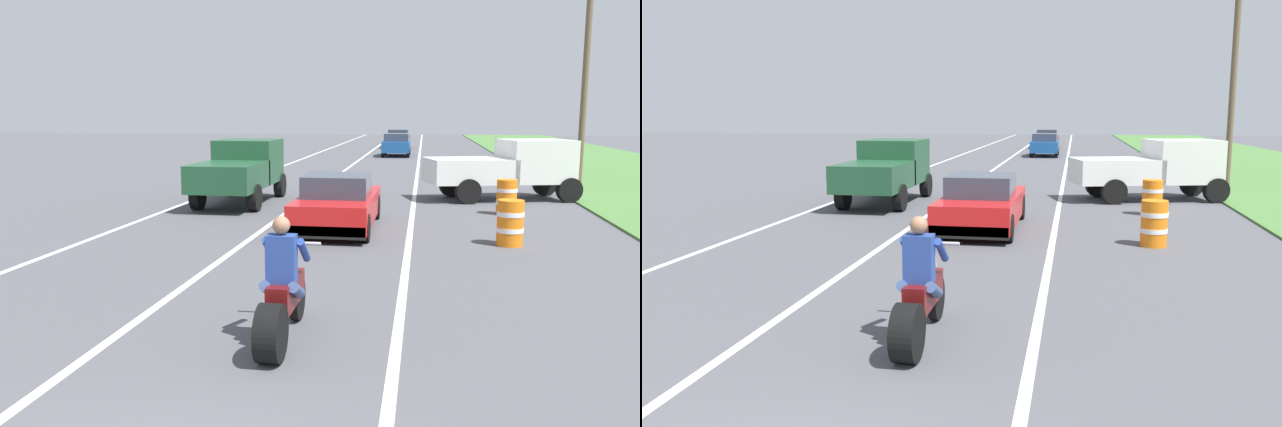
{
  "view_description": "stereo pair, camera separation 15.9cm",
  "coord_description": "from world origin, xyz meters",
  "views": [
    {
      "loc": [
        2.08,
        -3.21,
        2.86
      ],
      "look_at": [
        0.19,
        8.28,
        1.0
      ],
      "focal_mm": 35.49,
      "sensor_mm": 36.0,
      "label": 1
    },
    {
      "loc": [
        2.23,
        -3.18,
        2.86
      ],
      "look_at": [
        0.19,
        8.28,
        1.0
      ],
      "focal_mm": 35.49,
      "sensor_mm": 36.0,
      "label": 2
    }
  ],
  "objects": [
    {
      "name": "utility_pole_roadside",
      "position": [
        8.21,
        23.21,
        4.16
      ],
      "size": [
        0.24,
        0.24,
        8.32
      ],
      "primitive_type": "cylinder",
      "color": "brown",
      "rests_on": "ground"
    },
    {
      "name": "motorcycle_with_rider",
      "position": [
        0.39,
        4.18,
        0.59
      ],
      "size": [
        0.7,
        2.21,
        1.62
      ],
      "color": "black",
      "rests_on": "ground"
    },
    {
      "name": "distant_car_further_ahead",
      "position": [
        0.0,
        48.84,
        0.77
      ],
      "size": [
        1.8,
        4.0,
        1.5
      ],
      "color": "maroon",
      "rests_on": "ground"
    },
    {
      "name": "construction_barrel_nearest",
      "position": [
        3.97,
        10.76,
        0.5
      ],
      "size": [
        0.58,
        0.58,
        1.0
      ],
      "color": "orange",
      "rests_on": "ground"
    },
    {
      "name": "lane_stripe_left_solid",
      "position": [
        -5.4,
        20.0,
        0.0
      ],
      "size": [
        0.14,
        120.0,
        0.01
      ],
      "primitive_type": "cube",
      "color": "white",
      "rests_on": "ground"
    },
    {
      "name": "lane_stripe_centre_dashed",
      "position": [
        -1.8,
        20.0,
        0.0
      ],
      "size": [
        0.14,
        120.0,
        0.01
      ],
      "primitive_type": "cube",
      "color": "white",
      "rests_on": "ground"
    },
    {
      "name": "sports_car_red",
      "position": [
        0.01,
        12.14,
        0.63
      ],
      "size": [
        1.84,
        4.3,
        1.37
      ],
      "color": "red",
      "rests_on": "ground"
    },
    {
      "name": "distant_car_far_ahead",
      "position": [
        0.28,
        39.11,
        0.77
      ],
      "size": [
        1.8,
        4.0,
        1.5
      ],
      "color": "#194C8C",
      "rests_on": "ground"
    },
    {
      "name": "pickup_truck_left_lane_dark_green",
      "position": [
        -3.64,
        16.16,
        1.11
      ],
      "size": [
        2.02,
        4.8,
        1.98
      ],
      "color": "#1E4C2D",
      "rests_on": "ground"
    },
    {
      "name": "lane_stripe_right_solid",
      "position": [
        1.8,
        20.0,
        0.0
      ],
      "size": [
        0.14,
        120.0,
        0.01
      ],
      "primitive_type": "cube",
      "color": "white",
      "rests_on": "ground"
    },
    {
      "name": "pickup_truck_right_shoulder_white",
      "position": [
        4.83,
        18.38,
        1.11
      ],
      "size": [
        5.14,
        3.14,
        1.98
      ],
      "color": "silver",
      "rests_on": "ground"
    },
    {
      "name": "construction_barrel_mid",
      "position": [
        4.42,
        15.11,
        0.5
      ],
      "size": [
        0.58,
        0.58,
        1.0
      ],
      "color": "orange",
      "rests_on": "ground"
    }
  ]
}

